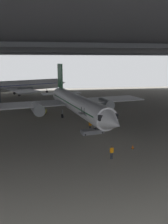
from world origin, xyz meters
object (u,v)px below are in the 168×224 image
Objects in this scene: crew_worker_near_nose at (112,152)px; airplane_distant at (22,85)px; baggage_tug at (43,112)px; airplane_main at (76,103)px; traffic_cone_orange at (133,147)px; crew_worker_by_stairs at (90,125)px; boarding_stairs at (92,129)px.

crew_worker_near_nose is 60.00m from airplane_distant.
crew_worker_near_nose reaches higher than baggage_tug.
airplane_main is 18.54m from traffic_cone_orange.
crew_worker_by_stairs is (-0.43, 12.03, 0.02)m from crew_worker_near_nose.
airplane_main is 10.33m from boarding_stairs.
airplane_distant is 14.08× the size of baggage_tug.
crew_worker_by_stairs reaches higher than baggage_tug.
airplane_main is 9.52m from baggage_tug.
airplane_main is 20.87× the size of crew_worker_near_nose.
crew_worker_by_stairs is 2.90× the size of traffic_cone_orange.
traffic_cone_orange is at bearing -71.71° from airplane_main.
boarding_stairs reaches higher than crew_worker_by_stairs.
crew_worker_by_stairs is at bearing -59.34° from baggage_tug.
crew_worker_near_nose is 0.98× the size of crew_worker_by_stairs.
baggage_tug is at bearing 118.46° from traffic_cone_orange.
airplane_distant is at bearing 104.22° from baggage_tug.
airplane_distant is 55.97× the size of traffic_cone_orange.
traffic_cone_orange is at bearing -60.20° from boarding_stairs.
traffic_cone_orange is (20.59, -54.76, -3.12)m from airplane_distant.
airplane_distant is at bearing 106.21° from crew_worker_near_nose.
boarding_stairs is 1.94× the size of baggage_tug.
crew_worker_by_stairs reaches higher than crew_worker_near_nose.
airplane_main reaches higher than boarding_stairs.
crew_worker_by_stairs is 0.05× the size of airplane_distant.
boarding_stairs is at bearing -62.18° from baggage_tug.
airplane_distant is (-14.86, 37.40, -0.00)m from airplane_main.
crew_worker_by_stairs is at bearing 90.00° from boarding_stairs.
airplane_distant reaches higher than baggage_tug.
airplane_main is at bearing 95.32° from crew_worker_near_nose.
boarding_stairs is 2.65× the size of crew_worker_by_stairs.
crew_worker_near_nose is at bearing -87.61° from boarding_stairs.
airplane_distant reaches higher than traffic_cone_orange.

